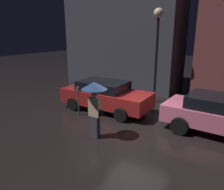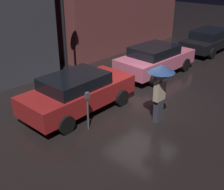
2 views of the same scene
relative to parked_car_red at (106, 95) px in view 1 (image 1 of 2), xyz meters
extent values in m
plane|color=black|center=(2.29, -1.30, -0.76)|extent=(60.00, 60.00, 0.00)
cube|color=#3D3D47|center=(-2.01, 5.20, 3.67)|extent=(7.97, 3.00, 8.86)
cube|color=maroon|center=(0.04, 0.00, -0.10)|extent=(4.43, 1.87, 0.69)
cube|color=black|center=(-0.14, 0.00, 0.46)|extent=(2.31, 1.62, 0.44)
cylinder|color=black|center=(1.40, 0.90, -0.45)|extent=(0.62, 0.22, 0.62)
cylinder|color=black|center=(1.40, -0.90, -0.45)|extent=(0.62, 0.22, 0.62)
cylinder|color=black|center=(-1.33, 0.90, -0.45)|extent=(0.62, 0.22, 0.62)
cylinder|color=black|center=(-1.33, -0.90, -0.45)|extent=(0.62, 0.22, 0.62)
cube|color=#DB6684|center=(5.18, 0.15, -0.09)|extent=(4.33, 2.00, 0.66)
cube|color=black|center=(5.01, 0.15, 0.46)|extent=(2.27, 1.71, 0.45)
cylinder|color=black|center=(3.86, 1.08, -0.43)|extent=(0.67, 0.22, 0.67)
cylinder|color=black|center=(3.86, -0.77, -0.43)|extent=(0.67, 0.22, 0.67)
cube|color=#383842|center=(1.33, -2.64, -0.35)|extent=(0.31, 0.21, 0.82)
cube|color=#D1B293|center=(1.33, -2.64, 0.40)|extent=(0.45, 0.21, 0.69)
sphere|color=tan|center=(1.33, -2.64, 0.86)|extent=(0.22, 0.22, 0.22)
cylinder|color=black|center=(1.33, -2.64, 0.67)|extent=(0.02, 0.02, 0.80)
cone|color=navy|center=(1.33, -2.64, 1.19)|extent=(0.91, 0.91, 0.25)
cube|color=black|center=(1.58, -2.64, 0.23)|extent=(0.16, 0.10, 0.22)
cylinder|color=#4C5154|center=(-0.68, -1.25, -0.20)|extent=(0.06, 0.06, 1.12)
cube|color=#4C5154|center=(-0.68, -1.25, 0.47)|extent=(0.12, 0.10, 0.22)
cylinder|color=black|center=(1.51, 2.54, 1.44)|extent=(0.14, 0.14, 4.40)
sphere|color=#F9EAB7|center=(1.51, 2.54, 3.88)|extent=(0.49, 0.49, 0.49)
camera|label=1|loc=(5.78, -8.47, 2.97)|focal=35.00mm
camera|label=2|loc=(-6.04, -7.28, 4.25)|focal=45.00mm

